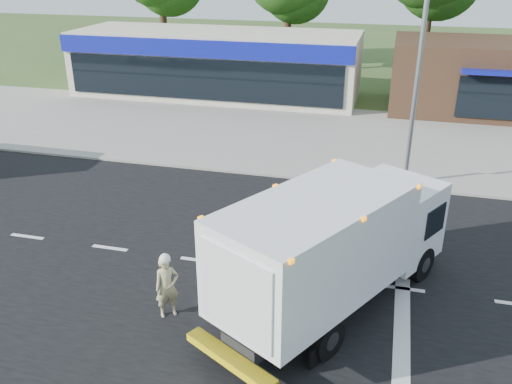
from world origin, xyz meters
TOP-DOWN VIEW (x-y plane):
  - ground at (0.00, 0.00)m, footprint 120.00×120.00m
  - road_asphalt at (0.00, 0.00)m, footprint 60.00×14.00m
  - sidewalk at (0.00, 8.20)m, footprint 60.00×2.40m
  - parking_apron at (0.00, 14.00)m, footprint 60.00×9.00m
  - lane_markings at (1.35, -1.35)m, footprint 55.20×7.00m
  - ems_box_truck at (1.17, -1.36)m, footprint 5.85×7.88m
  - emergency_worker at (-2.85, -2.70)m, footprint 0.74×0.70m
  - retail_strip_mall at (-9.00, 19.93)m, footprint 18.00×6.20m
  - brown_storefront at (7.00, 19.98)m, footprint 10.00×6.70m
  - traffic_signal_pole at (2.35, 7.60)m, footprint 3.51×0.25m

SIDE VIEW (x-z plane):
  - ground at x=0.00m, z-range 0.00..0.00m
  - road_asphalt at x=0.00m, z-range -0.01..0.01m
  - parking_apron at x=0.00m, z-range 0.00..0.02m
  - lane_markings at x=1.35m, z-range 0.01..0.02m
  - sidewalk at x=0.00m, z-range 0.00..0.12m
  - emergency_worker at x=-2.85m, z-range -0.02..1.79m
  - ems_box_truck at x=1.17m, z-range 0.26..3.68m
  - brown_storefront at x=7.00m, z-range 0.00..4.00m
  - retail_strip_mall at x=-9.00m, z-range 0.01..4.01m
  - traffic_signal_pole at x=2.35m, z-range 0.92..8.92m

